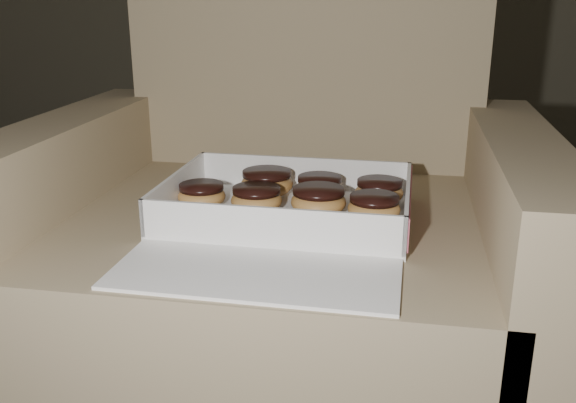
% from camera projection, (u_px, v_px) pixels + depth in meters
% --- Properties ---
extents(armchair, '(0.89, 0.75, 0.93)m').
position_uv_depth(armchair, '(283.00, 264.00, 1.17)').
color(armchair, '#91815C').
rests_on(armchair, floor).
extents(bakery_box, '(0.39, 0.45, 0.07)m').
position_uv_depth(bakery_box, '(285.00, 219.00, 1.00)').
color(bakery_box, white).
rests_on(bakery_box, armchair).
extents(donut_a, '(0.09, 0.09, 0.05)m').
position_uv_depth(donut_a, '(267.00, 182.00, 1.11)').
color(donut_a, gold).
rests_on(donut_a, bakery_box).
extents(donut_b, '(0.08, 0.08, 0.04)m').
position_uv_depth(donut_b, '(319.00, 187.00, 1.10)').
color(donut_b, gold).
rests_on(donut_b, bakery_box).
extents(donut_c, '(0.09, 0.09, 0.04)m').
position_uv_depth(donut_c, '(319.00, 200.00, 1.02)').
color(donut_c, gold).
rests_on(donut_c, bakery_box).
extents(donut_d, '(0.08, 0.08, 0.04)m').
position_uv_depth(donut_d, '(379.00, 191.00, 1.08)').
color(donut_d, gold).
rests_on(donut_d, bakery_box).
extents(donut_e, '(0.08, 0.08, 0.04)m').
position_uv_depth(donut_e, '(257.00, 199.00, 1.04)').
color(donut_e, gold).
rests_on(donut_e, bakery_box).
extents(donut_f, '(0.08, 0.08, 0.04)m').
position_uv_depth(donut_f, '(202.00, 195.00, 1.06)').
color(donut_f, gold).
rests_on(donut_f, bakery_box).
extents(donut_g, '(0.08, 0.08, 0.04)m').
position_uv_depth(donut_g, '(374.00, 207.00, 1.00)').
color(donut_g, gold).
rests_on(donut_g, bakery_box).
extents(crumb_a, '(0.01, 0.01, 0.00)m').
position_uv_depth(crumb_a, '(181.00, 214.00, 1.02)').
color(crumb_a, black).
rests_on(crumb_a, bakery_box).
extents(crumb_b, '(0.01, 0.01, 0.00)m').
position_uv_depth(crumb_b, '(224.00, 225.00, 0.98)').
color(crumb_b, black).
rests_on(crumb_b, bakery_box).
extents(crumb_c, '(0.01, 0.01, 0.00)m').
position_uv_depth(crumb_c, '(269.00, 225.00, 0.98)').
color(crumb_c, black).
rests_on(crumb_c, bakery_box).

